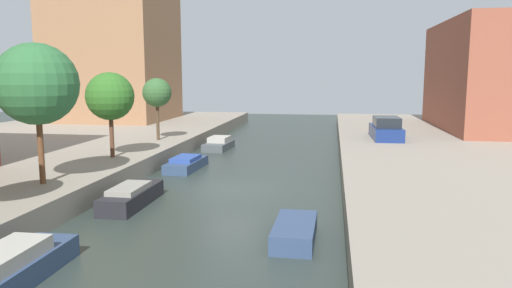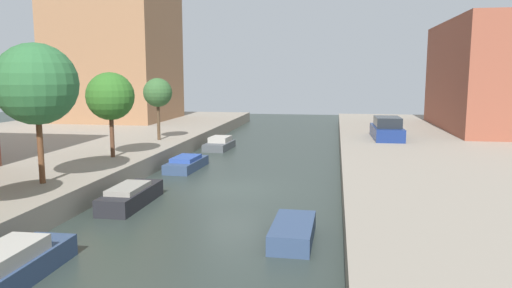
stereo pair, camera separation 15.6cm
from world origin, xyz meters
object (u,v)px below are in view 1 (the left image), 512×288
object	(u,v)px
moored_boat_left_3	(186,164)
moored_boat_right_2	(295,232)
apartment_tower_far	(113,15)
moored_boat_left_2	(132,196)
street_tree_4	(157,93)
moored_boat_left_1	(10,270)
moored_boat_left_4	(219,144)
street_tree_2	(37,84)
street_tree_3	(110,97)
parked_car	(386,129)
low_block_right	(509,76)

from	to	relation	value
moored_boat_left_3	moored_boat_right_2	size ratio (longest dim) A/B	1.23
apartment_tower_far	moored_boat_left_2	size ratio (longest dim) A/B	4.96
street_tree_4	moored_boat_left_3	distance (m)	6.71
moored_boat_left_2	moored_boat_right_2	world-z (taller)	moored_boat_left_2
moored_boat_left_1	moored_boat_left_4	distance (m)	22.54
street_tree_2	street_tree_3	size ratio (longest dim) A/B	1.25
moored_boat_left_1	moored_boat_right_2	xyz separation A→B (m)	(6.89, 4.45, -0.13)
street_tree_4	parked_car	bearing A→B (deg)	11.42
street_tree_2	moored_boat_left_4	xyz separation A→B (m)	(3.40, 15.82, -4.57)
apartment_tower_far	moored_boat_left_4	bearing A→B (deg)	-39.22
street_tree_2	moored_boat_left_2	world-z (taller)	street_tree_2
moored_boat_left_2	moored_boat_left_3	bearing A→B (deg)	90.33
street_tree_2	street_tree_4	world-z (taller)	street_tree_2
low_block_right	parked_car	bearing A→B (deg)	-144.08
apartment_tower_far	street_tree_3	distance (m)	22.81
moored_boat_left_1	parked_car	bearing A→B (deg)	62.87
low_block_right	moored_boat_right_2	xyz separation A→B (m)	(-14.63, -25.37, -4.91)
street_tree_2	parked_car	bearing A→B (deg)	46.73
moored_boat_right_2	street_tree_2	bearing A→B (deg)	167.52
apartment_tower_far	low_block_right	world-z (taller)	apartment_tower_far
low_block_right	moored_boat_left_3	world-z (taller)	low_block_right
street_tree_3	moored_boat_left_1	bearing A→B (deg)	-75.30
street_tree_3	moored_boat_right_2	xyz separation A→B (m)	(10.28, -8.45, -3.88)
low_block_right	moored_boat_left_2	size ratio (longest dim) A/B	3.79
low_block_right	street_tree_4	size ratio (longest dim) A/B	3.68
moored_boat_left_1	apartment_tower_far	bearing A→B (deg)	110.87
street_tree_3	moored_boat_left_3	world-z (taller)	street_tree_3
low_block_right	street_tree_2	distance (m)	33.97
street_tree_4	moored_boat_right_2	distance (m)	18.70
moored_boat_left_4	parked_car	bearing A→B (deg)	0.47
moored_boat_left_3	street_tree_3	bearing A→B (deg)	-145.68
parked_car	moored_boat_left_4	world-z (taller)	parked_car
moored_boat_right_2	street_tree_3	bearing A→B (deg)	140.56
street_tree_4	moored_boat_left_4	size ratio (longest dim) A/B	1.24
street_tree_3	parked_car	size ratio (longest dim) A/B	0.97
street_tree_3	apartment_tower_far	bearing A→B (deg)	114.63
apartment_tower_far	moored_boat_right_2	size ratio (longest dim) A/B	6.49
moored_boat_left_3	moored_boat_left_4	size ratio (longest dim) A/B	1.13
apartment_tower_far	street_tree_2	distance (m)	28.18
street_tree_2	street_tree_4	size ratio (longest dim) A/B	1.36
low_block_right	moored_boat_left_3	distance (m)	26.57
street_tree_4	moored_boat_left_1	xyz separation A→B (m)	(3.38, -19.61, -3.67)
low_block_right	moored_boat_right_2	distance (m)	29.70
street_tree_4	apartment_tower_far	bearing A→B (deg)	124.71
low_block_right	parked_car	size ratio (longest dim) A/B	3.27
street_tree_2	moored_boat_left_2	bearing A→B (deg)	14.61
street_tree_2	moored_boat_right_2	xyz separation A→B (m)	(10.28, -2.27, -4.64)
moored_boat_left_1	moored_boat_left_3	world-z (taller)	moored_boat_left_1
street_tree_4	parked_car	world-z (taller)	street_tree_4
street_tree_2	moored_boat_left_3	size ratio (longest dim) A/B	1.49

